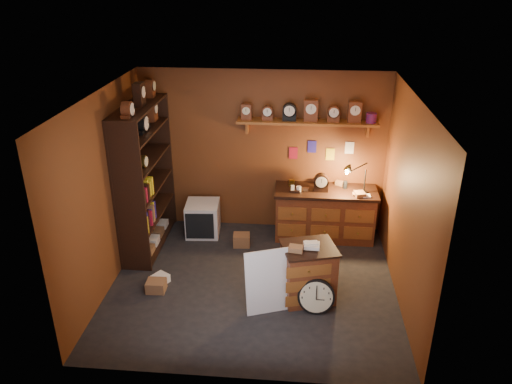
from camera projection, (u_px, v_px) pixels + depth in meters
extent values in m
plane|color=black|center=(253.00, 284.00, 7.13)|extent=(4.00, 4.00, 0.00)
cube|color=brown|center=(263.00, 152.00, 8.21)|extent=(4.00, 0.02, 2.70)
cube|color=brown|center=(235.00, 275.00, 4.94)|extent=(4.00, 0.02, 2.70)
cube|color=brown|center=(105.00, 193.00, 6.73)|extent=(0.02, 3.60, 2.70)
cube|color=brown|center=(407.00, 204.00, 6.41)|extent=(0.02, 3.60, 2.70)
cube|color=beige|center=(252.00, 97.00, 6.01)|extent=(4.00, 3.60, 0.02)
cube|color=#945220|center=(307.00, 122.00, 7.78)|extent=(2.20, 0.30, 0.04)
cube|color=#945220|center=(247.00, 127.00, 7.97)|extent=(0.04, 0.16, 0.20)
cube|color=#945220|center=(368.00, 130.00, 7.81)|extent=(0.04, 0.16, 0.20)
cylinder|color=#B21419|center=(371.00, 118.00, 7.66)|extent=(0.16, 0.16, 0.15)
cube|color=maroon|center=(272.00, 152.00, 8.18)|extent=(0.14, 0.01, 0.20)
cube|color=navy|center=(290.00, 146.00, 8.11)|extent=(0.14, 0.01, 0.20)
cube|color=gold|center=(309.00, 154.00, 8.13)|extent=(0.14, 0.01, 0.20)
cube|color=silver|center=(328.00, 147.00, 8.06)|extent=(0.14, 0.01, 0.20)
cube|color=black|center=(131.00, 178.00, 7.70)|extent=(0.03, 1.60, 2.30)
cube|color=black|center=(129.00, 200.00, 6.98)|extent=(0.45, 0.03, 2.30)
cube|color=black|center=(159.00, 161.00, 8.39)|extent=(0.45, 0.03, 2.30)
cube|color=black|center=(152.00, 241.00, 8.14)|extent=(0.43, 1.54, 0.03)
cube|color=black|center=(149.00, 213.00, 7.93)|extent=(0.43, 1.54, 0.03)
cube|color=black|center=(146.00, 188.00, 7.75)|extent=(0.43, 1.54, 0.03)
cube|color=black|center=(144.00, 161.00, 7.56)|extent=(0.43, 1.54, 0.03)
cube|color=black|center=(141.00, 132.00, 7.38)|extent=(0.43, 1.54, 0.03)
cube|color=black|center=(138.00, 107.00, 7.22)|extent=(0.43, 1.54, 0.03)
cube|color=brown|center=(324.00, 215.00, 8.22)|extent=(1.59, 0.60, 0.80)
cube|color=black|center=(326.00, 191.00, 8.05)|extent=(1.65, 0.66, 0.05)
cube|color=#945220|center=(325.00, 223.00, 7.95)|extent=(1.51, 0.02, 0.52)
cylinder|color=black|center=(364.00, 192.00, 7.94)|extent=(0.12, 0.12, 0.02)
cylinder|color=black|center=(365.00, 181.00, 7.86)|extent=(0.02, 0.02, 0.38)
cylinder|color=black|center=(359.00, 167.00, 7.74)|extent=(0.27, 0.09, 0.14)
cone|color=black|center=(349.00, 170.00, 7.75)|extent=(0.18, 0.14, 0.18)
cube|color=brown|center=(308.00, 273.00, 6.69)|extent=(0.78, 0.70, 0.76)
cube|color=black|center=(309.00, 248.00, 6.52)|extent=(0.83, 0.75, 0.03)
cube|color=#945220|center=(308.00, 285.00, 6.44)|extent=(0.58, 0.17, 0.65)
cylinder|color=black|center=(316.00, 296.00, 6.47)|extent=(0.48, 0.16, 0.49)
cylinder|color=beige|center=(316.00, 297.00, 6.43)|extent=(0.43, 0.10, 0.42)
cube|color=black|center=(316.00, 294.00, 6.40)|extent=(0.01, 0.04, 0.16)
cube|color=black|center=(320.00, 300.00, 6.43)|extent=(0.11, 0.01, 0.01)
cube|color=silver|center=(270.00, 308.00, 6.62)|extent=(0.68, 0.40, 0.87)
cube|color=silver|center=(203.00, 218.00, 8.36)|extent=(0.58, 0.58, 0.56)
cube|color=black|center=(200.00, 226.00, 8.11)|extent=(0.46, 0.05, 0.45)
cube|color=brown|center=(156.00, 286.00, 6.95)|extent=(0.26, 0.23, 0.16)
cube|color=white|center=(160.00, 279.00, 7.12)|extent=(0.30, 0.31, 0.12)
cube|color=brown|center=(242.00, 240.00, 8.07)|extent=(0.28, 0.24, 0.20)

